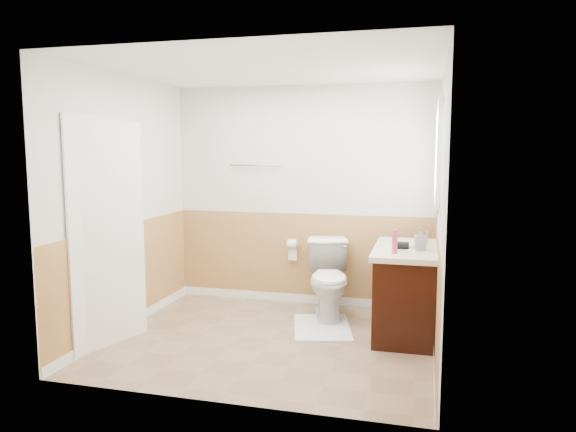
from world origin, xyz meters
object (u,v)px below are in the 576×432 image
(vanity_cabinet, at_px, (406,293))
(lotion_bottle, at_px, (395,241))
(bath_mat, at_px, (322,327))
(toilet, at_px, (329,280))
(soap_dispenser, at_px, (420,239))

(vanity_cabinet, height_order, lotion_bottle, lotion_bottle)
(lotion_bottle, bearing_deg, bath_mat, 159.32)
(vanity_cabinet, xyz_separation_m, lotion_bottle, (-0.10, -0.34, 0.56))
(toilet, xyz_separation_m, bath_mat, (0.00, -0.38, -0.40))
(toilet, relative_size, lotion_bottle, 3.71)
(bath_mat, height_order, soap_dispenser, soap_dispenser)
(toilet, distance_m, vanity_cabinet, 0.87)
(toilet, relative_size, soap_dispenser, 3.86)
(toilet, distance_m, soap_dispenser, 1.16)
(bath_mat, bearing_deg, lotion_bottle, -20.68)
(lotion_bottle, height_order, soap_dispenser, lotion_bottle)
(bath_mat, bearing_deg, vanity_cabinet, 5.12)
(lotion_bottle, bearing_deg, toilet, 137.50)
(bath_mat, relative_size, soap_dispenser, 3.78)
(lotion_bottle, bearing_deg, vanity_cabinet, 73.64)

